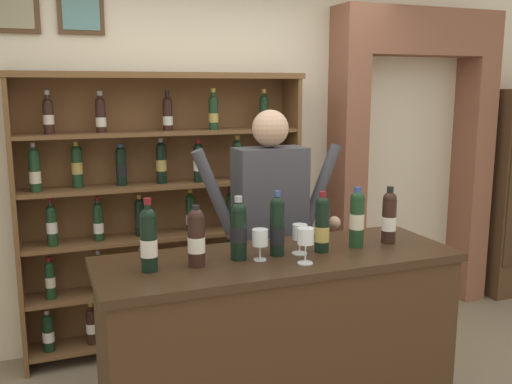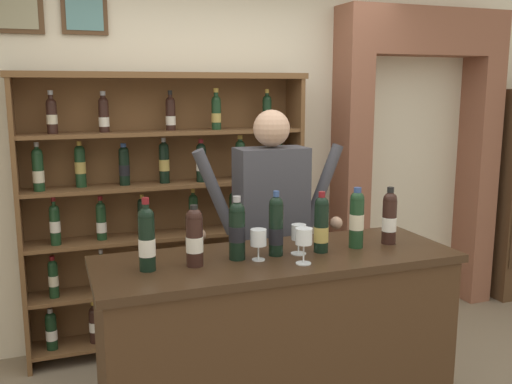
# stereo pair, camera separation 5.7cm
# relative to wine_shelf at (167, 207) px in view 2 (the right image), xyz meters

# --- Properties ---
(back_wall) EXTENTS (12.00, 0.19, 3.45)m
(back_wall) POSITION_rel_wine_shelf_xyz_m (0.45, 0.22, 0.71)
(back_wall) COLOR beige
(back_wall) RESTS_ON ground
(wine_shelf) EXTENTS (2.00, 0.31, 1.95)m
(wine_shelf) POSITION_rel_wine_shelf_xyz_m (0.00, 0.00, 0.00)
(wine_shelf) COLOR brown
(wine_shelf) RESTS_ON ground
(archway_doorway) EXTENTS (1.45, 0.45, 2.46)m
(archway_doorway) POSITION_rel_wine_shelf_xyz_m (2.08, 0.08, 0.38)
(archway_doorway) COLOR brown
(archway_doorway) RESTS_ON ground
(tasting_counter) EXTENTS (1.77, 0.63, 1.05)m
(tasting_counter) POSITION_rel_wine_shelf_xyz_m (0.26, -1.43, -0.50)
(tasting_counter) COLOR #422B19
(tasting_counter) RESTS_ON ground
(shopkeeper) EXTENTS (0.97, 0.22, 1.73)m
(shopkeeper) POSITION_rel_wine_shelf_xyz_m (0.48, -0.79, 0.05)
(shopkeeper) COLOR #2D3347
(shopkeeper) RESTS_ON ground
(tasting_bottle_vin_santo) EXTENTS (0.08, 0.08, 0.33)m
(tasting_bottle_vin_santo) POSITION_rel_wine_shelf_xyz_m (-0.38, -1.44, 0.18)
(tasting_bottle_vin_santo) COLOR black
(tasting_bottle_vin_santo) RESTS_ON tasting_counter
(tasting_bottle_super_tuscan) EXTENTS (0.08, 0.08, 0.28)m
(tasting_bottle_super_tuscan) POSITION_rel_wine_shelf_xyz_m (-0.16, -1.45, 0.17)
(tasting_bottle_super_tuscan) COLOR black
(tasting_bottle_super_tuscan) RESTS_ON tasting_counter
(tasting_bottle_brunello) EXTENTS (0.08, 0.08, 0.31)m
(tasting_bottle_brunello) POSITION_rel_wine_shelf_xyz_m (0.05, -1.42, 0.18)
(tasting_bottle_brunello) COLOR black
(tasting_bottle_brunello) RESTS_ON tasting_counter
(tasting_bottle_rosso) EXTENTS (0.07, 0.07, 0.32)m
(tasting_bottle_rosso) POSITION_rel_wine_shelf_xyz_m (0.25, -1.42, 0.18)
(tasting_bottle_rosso) COLOR black
(tasting_bottle_rosso) RESTS_ON tasting_counter
(tasting_bottle_chianti) EXTENTS (0.07, 0.07, 0.31)m
(tasting_bottle_chianti) POSITION_rel_wine_shelf_xyz_m (0.48, -1.45, 0.17)
(tasting_bottle_chianti) COLOR black
(tasting_bottle_chianti) RESTS_ON tasting_counter
(tasting_bottle_bianco) EXTENTS (0.07, 0.07, 0.31)m
(tasting_bottle_bianco) POSITION_rel_wine_shelf_xyz_m (0.69, -1.44, 0.18)
(tasting_bottle_bianco) COLOR #19381E
(tasting_bottle_bianco) RESTS_ON tasting_counter
(tasting_bottle_riserva) EXTENTS (0.08, 0.08, 0.30)m
(tasting_bottle_riserva) POSITION_rel_wine_shelf_xyz_m (0.89, -1.43, 0.17)
(tasting_bottle_riserva) COLOR black
(tasting_bottle_riserva) RESTS_ON tasting_counter
(wine_glass_right) EXTENTS (0.08, 0.08, 0.15)m
(wine_glass_right) POSITION_rel_wine_shelf_xyz_m (0.36, -1.44, 0.13)
(wine_glass_right) COLOR silver
(wine_glass_right) RESTS_ON tasting_counter
(wine_glass_spare) EXTENTS (0.08, 0.08, 0.15)m
(wine_glass_spare) POSITION_rel_wine_shelf_xyz_m (0.14, -1.47, 0.13)
(wine_glass_spare) COLOR silver
(wine_glass_spare) RESTS_ON tasting_counter
(wine_glass_left) EXTENTS (0.08, 0.08, 0.17)m
(wine_glass_left) POSITION_rel_wine_shelf_xyz_m (0.32, -1.60, 0.15)
(wine_glass_left) COLOR silver
(wine_glass_left) RESTS_ON tasting_counter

